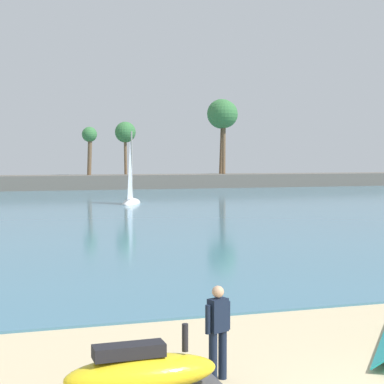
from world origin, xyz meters
The scene contains 5 objects.
sea centered at (0.00, 59.00, 0.03)m, with size 220.00×104.04×0.06m, color teal.
palm_headland centered at (-1.15, 71.10, 3.25)m, with size 108.82×6.57×13.13m.
watercraft_on_trailer centered at (-3.65, 2.04, 0.52)m, with size 2.62×1.23×1.28m.
person_rigging_by_gear centered at (-2.09, 2.89, 0.89)m, with size 0.52×0.31×1.67m.
sailboat_toward_headland centered at (4.98, 44.32, 0.65)m, with size 2.90×4.70×6.55m.
Camera 1 is at (-5.70, -7.21, 3.87)m, focal length 58.44 mm.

